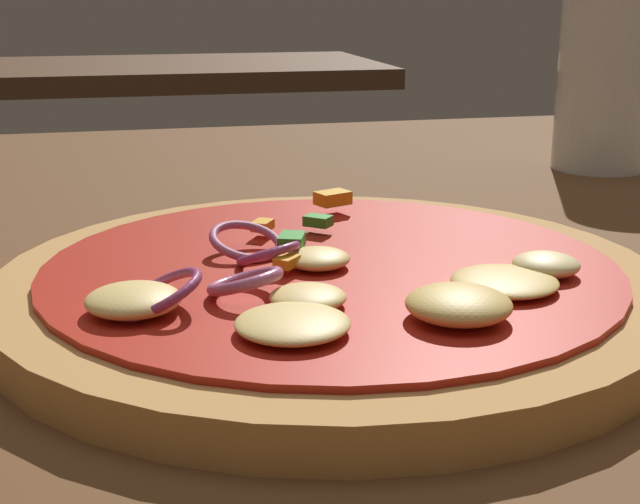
% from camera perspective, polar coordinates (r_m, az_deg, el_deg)
% --- Properties ---
extents(dining_table, '(1.50, 1.02, 0.03)m').
position_cam_1_polar(dining_table, '(0.43, -3.14, -4.43)').
color(dining_table, brown).
rests_on(dining_table, ground).
extents(pizza, '(0.29, 0.29, 0.04)m').
position_cam_1_polar(pizza, '(0.40, 0.69, -2.20)').
color(pizza, tan).
rests_on(pizza, dining_table).
extents(beer_glass, '(0.07, 0.07, 0.14)m').
position_cam_1_polar(beer_glass, '(0.73, 17.48, 9.61)').
color(beer_glass, silver).
rests_on(beer_glass, dining_table).
extents(background_table, '(0.78, 0.44, 0.03)m').
position_cam_1_polar(background_table, '(1.72, -9.74, 11.07)').
color(background_table, '#4C301C').
rests_on(background_table, ground).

